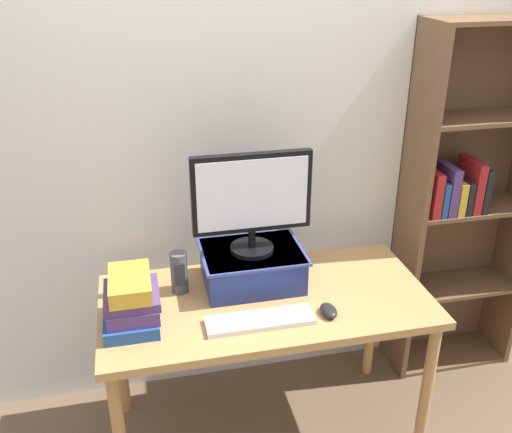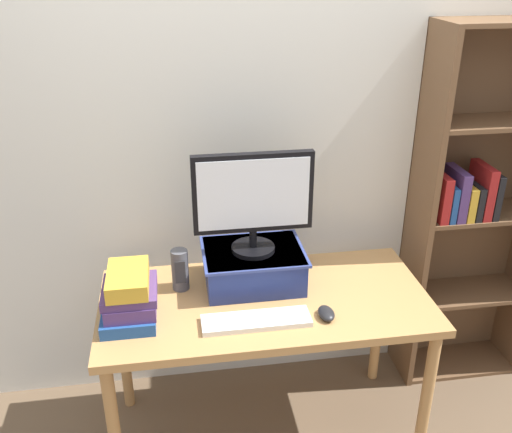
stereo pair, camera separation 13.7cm
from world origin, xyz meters
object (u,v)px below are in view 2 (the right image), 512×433
at_px(desk, 265,315).
at_px(desk_speaker, 180,270).
at_px(keyboard, 256,320).
at_px(computer_mouse, 326,313).
at_px(book_stack, 129,297).
at_px(riser_box, 253,265).
at_px(computer_monitor, 253,199).
at_px(bookshelf_unit, 474,209).

xyz_separation_m(desk, desk_speaker, (-0.35, 0.13, 0.18)).
bearing_deg(keyboard, computer_mouse, -0.78).
bearing_deg(desk_speaker, book_stack, -136.24).
bearing_deg(desk, riser_box, 103.09).
bearing_deg(computer_monitor, computer_mouse, -50.87).
distance_m(keyboard, computer_mouse, 0.28).
height_order(computer_monitor, book_stack, computer_monitor).
bearing_deg(computer_mouse, bookshelf_unit, 30.65).
height_order(bookshelf_unit, keyboard, bookshelf_unit).
distance_m(computer_monitor, keyboard, 0.49).
relative_size(keyboard, book_stack, 1.65).
bearing_deg(computer_monitor, riser_box, 90.00).
height_order(keyboard, desk_speaker, desk_speaker).
bearing_deg(riser_box, computer_monitor, -90.00).
relative_size(desk, keyboard, 3.22).
bearing_deg(bookshelf_unit, riser_box, -169.10).
height_order(desk, computer_monitor, computer_monitor).
xyz_separation_m(desk, riser_box, (-0.03, 0.13, 0.17)).
xyz_separation_m(computer_mouse, book_stack, (-0.76, 0.11, 0.08)).
bearing_deg(riser_box, desk, -76.91).
distance_m(desk, riser_box, 0.22).
height_order(bookshelf_unit, riser_box, bookshelf_unit).
bearing_deg(bookshelf_unit, desk, -162.33).
bearing_deg(desk, bookshelf_unit, 17.67).
height_order(bookshelf_unit, computer_monitor, bookshelf_unit).
bearing_deg(computer_mouse, keyboard, 179.22).
relative_size(bookshelf_unit, keyboard, 4.24).
bearing_deg(desk_speaker, computer_mouse, -28.43).
height_order(desk, computer_mouse, computer_mouse).
distance_m(desk, keyboard, 0.21).
relative_size(bookshelf_unit, computer_mouse, 17.46).
relative_size(desk, bookshelf_unit, 0.76).
bearing_deg(computer_mouse, riser_box, 129.00).
bearing_deg(computer_mouse, desk, 141.39).
relative_size(riser_box, book_stack, 1.68).
bearing_deg(bookshelf_unit, keyboard, -155.96).
bearing_deg(desk, desk_speaker, 159.18).
height_order(desk, riser_box, riser_box).
bearing_deg(riser_box, keyboard, -96.46).
relative_size(computer_monitor, keyboard, 1.16).
height_order(computer_mouse, book_stack, book_stack).
distance_m(computer_mouse, desk_speaker, 0.64).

